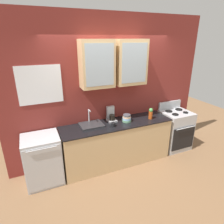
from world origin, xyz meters
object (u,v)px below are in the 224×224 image
stove_range (175,130)px  coffee_maker (111,116)px  cup_near_sink (113,125)px  dishwasher (43,160)px  sink_faucet (91,124)px  bowl_stack (127,118)px  vase (151,113)px

stove_range → coffee_maker: (-1.54, 0.17, 0.54)m
cup_near_sink → dishwasher: (-1.31, 0.11, -0.48)m
stove_range → sink_faucet: sink_faucet is taller
bowl_stack → vase: 0.52m
stove_range → bowl_stack: (-1.28, 0.00, 0.50)m
dishwasher → stove_range: bearing=0.1°
stove_range → vase: (-0.77, -0.07, 0.55)m
bowl_stack → dishwasher: bowl_stack is taller
stove_range → sink_faucet: (-1.98, 0.10, 0.46)m
coffee_maker → stove_range: bearing=-6.2°
stove_range → bowl_stack: bearing=179.8°
cup_near_sink → dishwasher: bearing=175.3°
bowl_stack → coffee_maker: (-0.26, 0.16, 0.04)m
dishwasher → coffee_maker: (1.38, 0.17, 0.55)m
vase → coffee_maker: size_ratio=0.80×
bowl_stack → coffee_maker: size_ratio=0.62×
stove_range → sink_faucet: bearing=177.2°
sink_faucet → coffee_maker: (0.44, 0.07, 0.09)m
bowl_stack → dishwasher: size_ratio=0.20×
vase → coffee_maker: bearing=162.8°
dishwasher → coffee_maker: bearing=7.1°
sink_faucet → bowl_stack: (0.71, -0.09, 0.05)m
stove_range → vase: bearing=-174.5°
cup_near_sink → dishwasher: cup_near_sink is taller
cup_near_sink → bowl_stack: bearing=18.7°
stove_range → vase: 0.95m
bowl_stack → cup_near_sink: 0.36m
sink_faucet → bowl_stack: bearing=-7.6°
sink_faucet → cup_near_sink: 0.42m
bowl_stack → dishwasher: bearing=-179.7°
bowl_stack → cup_near_sink: bearing=-161.3°
dishwasher → sink_faucet: bearing=6.2°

